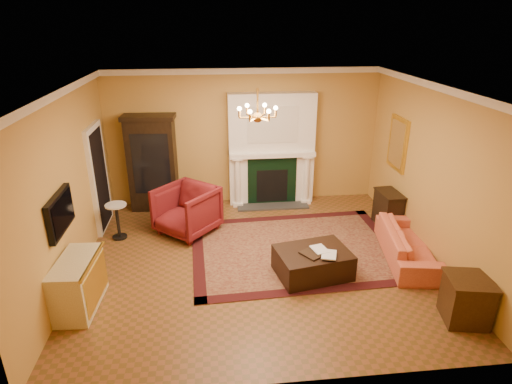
{
  "coord_description": "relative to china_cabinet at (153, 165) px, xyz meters",
  "views": [
    {
      "loc": [
        -0.72,
        -6.49,
        3.98
      ],
      "look_at": [
        0.01,
        0.3,
        1.18
      ],
      "focal_mm": 30.0,
      "sensor_mm": 36.0,
      "label": 1
    }
  ],
  "objects": [
    {
      "name": "floor",
      "position": [
        2.01,
        -2.49,
        -1.02
      ],
      "size": [
        6.0,
        5.5,
        0.02
      ],
      "primitive_type": "cube",
      "color": "brown",
      "rests_on": "ground"
    },
    {
      "name": "ceiling",
      "position": [
        2.01,
        -2.49,
        2.0
      ],
      "size": [
        6.0,
        5.5,
        0.02
      ],
      "primitive_type": "cube",
      "color": "white",
      "rests_on": "wall_back"
    },
    {
      "name": "wall_back",
      "position": [
        2.01,
        0.27,
        0.49
      ],
      "size": [
        6.0,
        0.02,
        3.0
      ],
      "primitive_type": "cube",
      "color": "#BA8C42",
      "rests_on": "floor"
    },
    {
      "name": "wall_front",
      "position": [
        2.01,
        -5.25,
        0.49
      ],
      "size": [
        6.0,
        0.02,
        3.0
      ],
      "primitive_type": "cube",
      "color": "#BA8C42",
      "rests_on": "floor"
    },
    {
      "name": "wall_left",
      "position": [
        -1.0,
        -2.49,
        0.49
      ],
      "size": [
        0.02,
        5.5,
        3.0
      ],
      "primitive_type": "cube",
      "color": "#BA8C42",
      "rests_on": "floor"
    },
    {
      "name": "wall_right",
      "position": [
        5.02,
        -2.49,
        0.49
      ],
      "size": [
        0.02,
        5.5,
        3.0
      ],
      "primitive_type": "cube",
      "color": "#BA8C42",
      "rests_on": "floor"
    },
    {
      "name": "fireplace",
      "position": [
        2.61,
        0.08,
        0.19
      ],
      "size": [
        1.9,
        0.7,
        2.5
      ],
      "color": "white",
      "rests_on": "wall_back"
    },
    {
      "name": "crown_molding",
      "position": [
        2.01,
        -1.53,
        1.93
      ],
      "size": [
        6.0,
        5.5,
        0.12
      ],
      "color": "white",
      "rests_on": "ceiling"
    },
    {
      "name": "doorway",
      "position": [
        -0.94,
        -0.79,
        0.04
      ],
      "size": [
        0.08,
        1.05,
        2.1
      ],
      "color": "silver",
      "rests_on": "wall_left"
    },
    {
      "name": "tv_panel",
      "position": [
        -0.94,
        -3.09,
        0.34
      ],
      "size": [
        0.09,
        0.95,
        0.58
      ],
      "color": "black",
      "rests_on": "wall_left"
    },
    {
      "name": "gilt_mirror",
      "position": [
        4.98,
        -1.09,
        0.64
      ],
      "size": [
        0.06,
        0.76,
        1.05
      ],
      "color": "gold",
      "rests_on": "wall_right"
    },
    {
      "name": "chandelier",
      "position": [
        2.01,
        -2.49,
        1.6
      ],
      "size": [
        0.63,
        0.55,
        0.53
      ],
      "color": "#BE8534",
      "rests_on": "ceiling"
    },
    {
      "name": "oriental_rug",
      "position": [
        2.76,
        -2.17,
        -1.0
      ],
      "size": [
        3.9,
        3.0,
        0.02
      ],
      "primitive_type": "cube",
      "rotation": [
        0.0,
        0.0,
        0.04
      ],
      "color": "#400E0D",
      "rests_on": "floor"
    },
    {
      "name": "china_cabinet",
      "position": [
        0.0,
        0.0,
        0.0
      ],
      "size": [
        1.03,
        0.52,
        2.01
      ],
      "primitive_type": "cube",
      "rotation": [
        0.0,
        0.0,
        -0.06
      ],
      "color": "black",
      "rests_on": "floor"
    },
    {
      "name": "wingback_armchair",
      "position": [
        0.75,
        -1.26,
        -0.49
      ],
      "size": [
        1.39,
        1.38,
        1.04
      ],
      "primitive_type": "imported",
      "rotation": [
        0.0,
        0.0,
        -0.71
      ],
      "color": "maroon",
      "rests_on": "floor"
    },
    {
      "name": "pedestal_table",
      "position": [
        -0.56,
        -1.37,
        -0.59
      ],
      "size": [
        0.4,
        0.4,
        0.71
      ],
      "color": "black",
      "rests_on": "floor"
    },
    {
      "name": "commode",
      "position": [
        -0.72,
        -3.5,
        -0.62
      ],
      "size": [
        0.55,
        1.07,
        0.78
      ],
      "primitive_type": "cube",
      "rotation": [
        0.0,
        0.0,
        -0.06
      ],
      "color": "beige",
      "rests_on": "floor"
    },
    {
      "name": "coral_sofa",
      "position": [
        4.65,
        -2.69,
        -0.63
      ],
      "size": [
        0.87,
        1.99,
        0.75
      ],
      "primitive_type": "imported",
      "rotation": [
        0.0,
        0.0,
        1.4
      ],
      "color": "#E06D47",
      "rests_on": "floor"
    },
    {
      "name": "end_table",
      "position": [
        4.73,
        -4.39,
        -0.68
      ],
      "size": [
        0.65,
        0.65,
        0.64
      ],
      "primitive_type": "cube",
      "rotation": [
        0.0,
        0.0,
        -0.19
      ],
      "color": "#39240F",
      "rests_on": "floor"
    },
    {
      "name": "console_table",
      "position": [
        4.79,
        -1.44,
        -0.65
      ],
      "size": [
        0.41,
        0.67,
        0.72
      ],
      "primitive_type": "cube",
      "rotation": [
        0.0,
        0.0,
        0.07
      ],
      "color": "black",
      "rests_on": "floor"
    },
    {
      "name": "leather_ottoman",
      "position": [
        2.87,
        -3.03,
        -0.77
      ],
      "size": [
        1.3,
        1.05,
        0.43
      ],
      "primitive_type": "cube",
      "rotation": [
        0.0,
        0.0,
        0.19
      ],
      "color": "black",
      "rests_on": "oriental_rug"
    },
    {
      "name": "ottoman_tray",
      "position": [
        2.88,
        -3.1,
        -0.54
      ],
      "size": [
        0.55,
        0.52,
        0.03
      ],
      "primitive_type": "cube",
      "rotation": [
        0.0,
        0.0,
        0.59
      ],
      "color": "black",
      "rests_on": "leather_ottoman"
    },
    {
      "name": "book_a",
      "position": [
        2.85,
        -3.1,
        -0.38
      ],
      "size": [
        0.22,
        0.09,
        0.3
      ],
      "primitive_type": "imported",
      "rotation": [
        0.0,
        0.0,
        0.26
      ],
      "color": "gray",
      "rests_on": "ottoman_tray"
    },
    {
      "name": "book_b",
      "position": [
        2.96,
        -3.21,
        -0.37
      ],
      "size": [
        0.23,
        0.1,
        0.31
      ],
      "primitive_type": "imported",
      "rotation": [
        0.0,
        0.0,
        -0.32
      ],
      "color": "gray",
      "rests_on": "ottoman_tray"
    },
    {
      "name": "topiary_left",
      "position": [
        2.09,
        0.04,
        0.47
      ],
      "size": [
        0.17,
        0.17,
        0.45
      ],
      "color": "tan",
      "rests_on": "fireplace"
    },
    {
      "name": "topiary_right",
      "position": [
        3.16,
        0.04,
        0.47
      ],
      "size": [
        0.17,
        0.17,
        0.45
      ],
      "color": "tan",
      "rests_on": "fireplace"
    }
  ]
}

